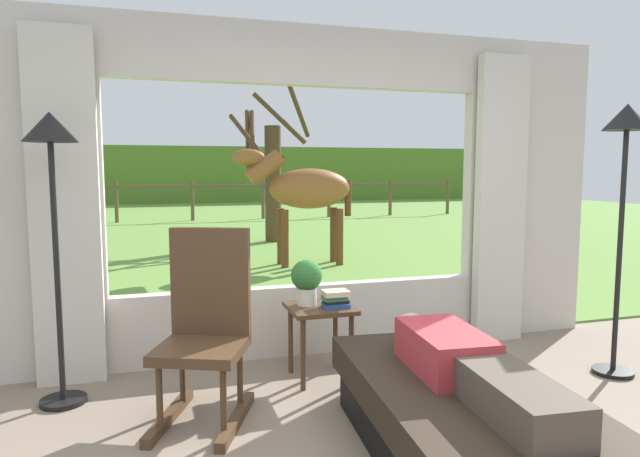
% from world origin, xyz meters
% --- Properties ---
extents(back_wall_with_window, '(5.20, 0.12, 2.55)m').
position_xyz_m(back_wall_with_window, '(0.00, 2.26, 1.25)').
color(back_wall_with_window, beige).
rests_on(back_wall_with_window, ground_plane).
extents(curtain_panel_left, '(0.44, 0.10, 2.40)m').
position_xyz_m(curtain_panel_left, '(-1.69, 2.12, 1.20)').
color(curtain_panel_left, beige).
rests_on(curtain_panel_left, ground_plane).
extents(curtain_panel_right, '(0.44, 0.10, 2.40)m').
position_xyz_m(curtain_panel_right, '(1.69, 2.12, 1.20)').
color(curtain_panel_right, beige).
rests_on(curtain_panel_right, ground_plane).
extents(outdoor_pasture_lawn, '(36.00, 21.68, 0.02)m').
position_xyz_m(outdoor_pasture_lawn, '(0.00, 13.16, 0.01)').
color(outdoor_pasture_lawn, olive).
rests_on(outdoor_pasture_lawn, ground_plane).
extents(distant_hill_ridge, '(36.00, 2.00, 2.40)m').
position_xyz_m(distant_hill_ridge, '(0.00, 23.00, 1.20)').
color(distant_hill_ridge, '#547A2A').
rests_on(distant_hill_ridge, ground_plane).
extents(recliner_sofa, '(1.04, 1.77, 0.42)m').
position_xyz_m(recliner_sofa, '(0.30, 0.41, 0.22)').
color(recliner_sofa, black).
rests_on(recliner_sofa, ground_plane).
extents(reclining_person, '(0.39, 1.44, 0.22)m').
position_xyz_m(reclining_person, '(0.30, 0.36, 0.52)').
color(reclining_person, '#B23338').
rests_on(reclining_person, recliner_sofa).
extents(rocking_chair, '(0.69, 0.81, 1.12)m').
position_xyz_m(rocking_chair, '(-0.85, 1.31, 0.55)').
color(rocking_chair, '#4C331E').
rests_on(rocking_chair, ground_plane).
extents(side_table, '(0.44, 0.44, 0.52)m').
position_xyz_m(side_table, '(-0.03, 1.69, 0.43)').
color(side_table, '#4C331E').
rests_on(side_table, ground_plane).
extents(potted_plant, '(0.22, 0.22, 0.32)m').
position_xyz_m(potted_plant, '(-0.11, 1.75, 0.70)').
color(potted_plant, silver).
rests_on(potted_plant, side_table).
extents(book_stack, '(0.20, 0.15, 0.12)m').
position_xyz_m(book_stack, '(0.06, 1.63, 0.58)').
color(book_stack, '#23478C').
rests_on(book_stack, side_table).
extents(floor_lamp_left, '(0.32, 0.32, 1.81)m').
position_xyz_m(floor_lamp_left, '(-1.70, 1.76, 1.46)').
color(floor_lamp_left, black).
rests_on(floor_lamp_left, ground_plane).
extents(floor_lamp_right, '(0.32, 0.32, 1.91)m').
position_xyz_m(floor_lamp_right, '(2.01, 1.16, 1.55)').
color(floor_lamp_right, black).
rests_on(floor_lamp_right, ground_plane).
extents(horse, '(1.81, 0.59, 1.73)m').
position_xyz_m(horse, '(1.08, 6.13, 1.16)').
color(horse, brown).
rests_on(horse, outdoor_pasture_lawn).
extents(pasture_tree, '(1.69, 1.39, 3.00)m').
position_xyz_m(pasture_tree, '(1.17, 8.91, 1.37)').
color(pasture_tree, '#4C3823').
rests_on(pasture_tree, outdoor_pasture_lawn).
extents(pasture_fence_line, '(16.10, 0.10, 1.10)m').
position_xyz_m(pasture_fence_line, '(0.00, 14.03, 0.74)').
color(pasture_fence_line, brown).
rests_on(pasture_fence_line, outdoor_pasture_lawn).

